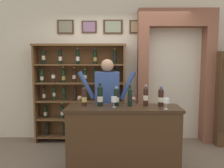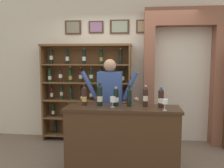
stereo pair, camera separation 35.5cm
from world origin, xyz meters
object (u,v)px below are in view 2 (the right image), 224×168
Objects in this scene: wine_shelf at (87,89)px; tasting_bottle_chianti at (100,95)px; tasting_bottle_prosecco at (84,96)px; tasting_bottle_bianco at (116,97)px; tasting_counter at (122,139)px; tasting_bottle_riserva at (161,98)px; tasting_bottle_super_tuscan at (129,97)px; wine_glass_center at (165,102)px; tasting_bottle_vin_santo at (146,97)px; wine_glass_spare at (113,100)px; shopkeeper at (110,97)px.

wine_shelf is 1.32m from tasting_bottle_chianti.
tasting_bottle_chianti is (0.23, 0.00, 0.01)m from tasting_bottle_prosecco.
tasting_bottle_prosecco is at bearing -178.47° from tasting_bottle_bianco.
tasting_bottle_riserva is (0.55, 0.06, 0.61)m from tasting_counter.
tasting_bottle_super_tuscan is at bearing -0.69° from tasting_bottle_chianti.
tasting_bottle_super_tuscan is at bearing 178.63° from tasting_bottle_riserva.
tasting_bottle_prosecco is (-0.56, 0.07, 0.62)m from tasting_counter.
tasting_bottle_riserva reaches higher than wine_glass_center.
tasting_bottle_vin_santo is (0.89, 0.00, 0.00)m from tasting_bottle_prosecco.
tasting_bottle_vin_santo is at bearing 12.05° from wine_glass_spare.
tasting_bottle_vin_santo is 0.34m from wine_glass_center.
tasting_bottle_vin_santo is at bearing -40.17° from shopkeeper.
tasting_counter is 0.63m from tasting_bottle_bianco.
wine_glass_spare is at bearing 169.95° from wine_glass_center.
wine_shelf reaches higher than tasting_bottle_super_tuscan.
tasting_bottle_bianco is at bearing 178.50° from tasting_bottle_vin_santo.
tasting_bottle_vin_santo is 2.04× the size of wine_glass_center.
tasting_counter is 0.72m from tasting_bottle_chianti.
tasting_bottle_chianti is 2.15× the size of wine_glass_spare.
tasting_bottle_bianco is 0.43m from tasting_bottle_vin_santo.
tasting_bottle_prosecco is 1.03× the size of tasting_bottle_super_tuscan.
tasting_bottle_super_tuscan is at bearing 155.58° from wine_glass_center.
wine_shelf is 1.25m from tasting_bottle_prosecco.
shopkeeper is at bearing -53.02° from wine_shelf.
tasting_bottle_vin_santo reaches higher than wine_glass_spare.
tasting_bottle_super_tuscan is at bearing -0.39° from tasting_bottle_prosecco.
wine_glass_center is (1.38, -1.45, 0.04)m from wine_shelf.
tasting_bottle_bianco is at bearing 1.53° from tasting_bottle_prosecco.
tasting_bottle_bianco reaches higher than wine_glass_center.
wine_shelf is 6.14× the size of tasting_bottle_vin_santo.
wine_glass_center is (0.68, -0.24, -0.02)m from tasting_bottle_bianco.
tasting_bottle_super_tuscan is (0.66, -0.00, -0.00)m from tasting_bottle_prosecco.
wine_shelf is at bearing 116.90° from wine_glass_spare.
tasting_bottle_vin_santo is 1.09× the size of tasting_bottle_riserva.
wine_glass_spare reaches higher than tasting_counter.
wine_shelf is 1.49m from wine_glass_spare.
tasting_bottle_vin_santo is at bearing -1.50° from tasting_bottle_bianco.
shopkeeper is 5.19× the size of tasting_bottle_prosecco.
tasting_bottle_bianco is at bearing 177.52° from tasting_bottle_riserva.
wine_shelf is 1.84m from tasting_bottle_riserva.
tasting_bottle_chianti reaches higher than tasting_bottle_super_tuscan.
wine_shelf reaches higher than tasting_bottle_vin_santo.
tasting_bottle_riserva reaches higher than tasting_bottle_bianco.
tasting_counter is 5.83× the size of tasting_bottle_bianco.
tasting_counter is 0.84m from tasting_bottle_prosecco.
tasting_bottle_riserva is at bearing 6.88° from wine_glass_spare.
tasting_bottle_super_tuscan is 0.25m from wine_glass_spare.
wine_shelf reaches higher than tasting_counter.
shopkeeper is 5.23× the size of tasting_bottle_vin_santo.
tasting_bottle_super_tuscan is 0.98× the size of tasting_bottle_vin_santo.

